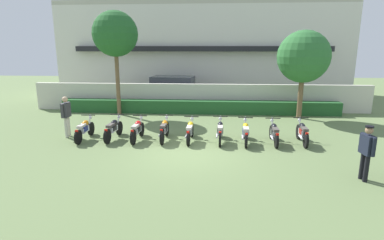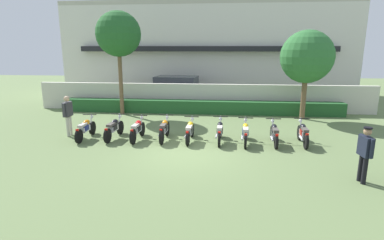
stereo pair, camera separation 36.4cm
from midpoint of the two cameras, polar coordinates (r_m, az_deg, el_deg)
name	(u,v)px [view 2 (the right image)]	position (r m, az deg, el deg)	size (l,w,h in m)	color
ground	(187,153)	(11.19, 0.00, -6.19)	(60.00, 60.00, 0.00)	#607547
building	(208,51)	(25.02, 3.39, 12.63)	(21.04, 6.50, 6.93)	silver
compound_wall	(202,98)	(18.50, 2.39, 4.17)	(19.99, 0.30, 1.63)	beige
hedge_row	(201,107)	(17.89, 2.25, 2.43)	(15.99, 0.70, 0.74)	#235628
parked_car	(179,91)	(20.50, -1.95, 5.42)	(4.68, 2.48, 1.89)	black
tree_near_inspector	(118,34)	(17.84, -12.88, 15.17)	(2.46, 2.46, 5.69)	brown
tree_far_side	(307,57)	(17.24, 21.06, 10.82)	(2.71, 2.71, 4.63)	brown
motorcycle_in_row_0	(86,128)	(13.52, -18.37, -1.49)	(0.60, 1.90, 0.95)	black
motorcycle_in_row_1	(114,128)	(13.23, -13.49, -1.47)	(0.60, 1.92, 0.96)	black
motorcycle_in_row_2	(137,129)	(12.85, -9.26, -1.71)	(0.60, 1.82, 0.96)	black
motorcycle_in_row_3	(164,129)	(12.69, -4.32, -1.71)	(0.60, 1.85, 0.98)	black
motorcycle_in_row_4	(190,131)	(12.51, 0.45, -1.98)	(0.60, 1.79, 0.94)	black
motorcycle_in_row_5	(220,131)	(12.46, 6.00, -2.07)	(0.60, 1.89, 0.97)	black
motorcycle_in_row_6	(245,133)	(12.43, 10.66, -2.30)	(0.60, 1.90, 0.95)	black
motorcycle_in_row_7	(274,133)	(12.61, 15.76, -2.38)	(0.60, 1.80, 0.94)	black
motorcycle_in_row_8	(303,133)	(12.92, 20.60, -2.31)	(0.60, 1.82, 0.96)	black
inspector_person	(68,112)	(14.11, -21.30, 1.34)	(0.23, 0.69, 1.73)	beige
officer_0	(365,151)	(9.91, 30.30, -4.90)	(0.27, 0.65, 1.61)	black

